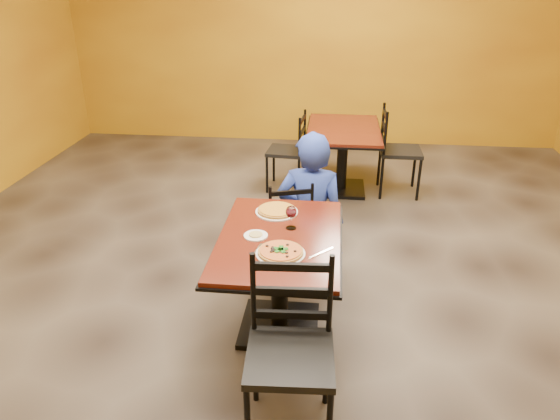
# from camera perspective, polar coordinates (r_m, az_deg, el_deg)

# --- Properties ---
(floor) EXTENTS (7.00, 8.00, 0.01)m
(floor) POSITION_cam_1_polar(r_m,az_deg,el_deg) (4.22, 0.70, -8.75)
(floor) COLOR black
(floor) RESTS_ON ground
(wall_back) EXTENTS (7.00, 0.01, 3.00)m
(wall_back) POSITION_cam_1_polar(r_m,az_deg,el_deg) (7.54, 3.85, 18.66)
(wall_back) COLOR #C39215
(wall_back) RESTS_ON ground
(table_main) EXTENTS (0.83, 1.23, 0.75)m
(table_main) POSITION_cam_1_polar(r_m,az_deg,el_deg) (3.50, -0.05, -5.75)
(table_main) COLOR #581B0D
(table_main) RESTS_ON floor
(table_second) EXTENTS (0.83, 1.22, 0.75)m
(table_second) POSITION_cam_1_polar(r_m,az_deg,el_deg) (5.88, 7.00, 7.21)
(table_second) COLOR #581B0D
(table_second) RESTS_ON floor
(chair_main_near) EXTENTS (0.49, 0.49, 1.02)m
(chair_main_near) POSITION_cam_1_polar(r_m,az_deg,el_deg) (2.80, 1.11, -16.16)
(chair_main_near) COLOR black
(chair_main_near) RESTS_ON floor
(chair_main_far) EXTENTS (0.47, 0.47, 0.83)m
(chair_main_far) POSITION_cam_1_polar(r_m,az_deg,el_deg) (4.33, 0.78, -1.46)
(chair_main_far) COLOR black
(chair_main_far) RESTS_ON floor
(chair_second_left) EXTENTS (0.44, 0.44, 0.91)m
(chair_second_left) POSITION_cam_1_polar(r_m,az_deg,el_deg) (5.94, 0.67, 6.52)
(chair_second_left) COLOR black
(chair_second_left) RESTS_ON floor
(chair_second_right) EXTENTS (0.45, 0.45, 1.00)m
(chair_second_right) POSITION_cam_1_polar(r_m,az_deg,el_deg) (5.95, 13.24, 6.33)
(chair_second_right) COLOR black
(chair_second_right) RESTS_ON floor
(diner) EXTENTS (0.62, 0.43, 1.18)m
(diner) POSITION_cam_1_polar(r_m,az_deg,el_deg) (4.38, 3.47, 1.30)
(diner) COLOR navy
(diner) RESTS_ON floor
(plate_main) EXTENTS (0.31, 0.31, 0.01)m
(plate_main) POSITION_cam_1_polar(r_m,az_deg,el_deg) (3.20, 0.06, -4.86)
(plate_main) COLOR white
(plate_main) RESTS_ON table_main
(pizza_main) EXTENTS (0.28, 0.28, 0.02)m
(pizza_main) POSITION_cam_1_polar(r_m,az_deg,el_deg) (3.19, 0.06, -4.62)
(pizza_main) COLOR #902B0A
(pizza_main) RESTS_ON plate_main
(plate_far) EXTENTS (0.31, 0.31, 0.01)m
(plate_far) POSITION_cam_1_polar(r_m,az_deg,el_deg) (3.74, -0.37, -0.20)
(plate_far) COLOR white
(plate_far) RESTS_ON table_main
(pizza_far) EXTENTS (0.28, 0.28, 0.02)m
(pizza_far) POSITION_cam_1_polar(r_m,az_deg,el_deg) (3.73, -0.37, 0.02)
(pizza_far) COLOR gold
(pizza_far) RESTS_ON plate_far
(side_plate) EXTENTS (0.16, 0.16, 0.01)m
(side_plate) POSITION_cam_1_polar(r_m,az_deg,el_deg) (3.41, -2.71, -2.86)
(side_plate) COLOR white
(side_plate) RESTS_ON table_main
(dip) EXTENTS (0.09, 0.09, 0.01)m
(dip) POSITION_cam_1_polar(r_m,az_deg,el_deg) (3.41, -2.71, -2.72)
(dip) COLOR tan
(dip) RESTS_ON side_plate
(wine_glass) EXTENTS (0.08, 0.08, 0.18)m
(wine_glass) POSITION_cam_1_polar(r_m,az_deg,el_deg) (3.47, 1.24, -0.71)
(wine_glass) COLOR white
(wine_glass) RESTS_ON table_main
(fork) EXTENTS (0.05, 0.19, 0.00)m
(fork) POSITION_cam_1_polar(r_m,az_deg,el_deg) (3.24, -2.62, -4.53)
(fork) COLOR silver
(fork) RESTS_ON table_main
(knife) EXTENTS (0.16, 0.16, 0.00)m
(knife) POSITION_cam_1_polar(r_m,az_deg,el_deg) (3.23, 4.60, -4.75)
(knife) COLOR silver
(knife) RESTS_ON table_main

